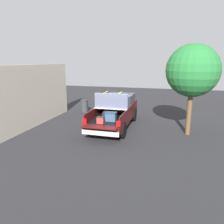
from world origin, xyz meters
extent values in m
plane|color=#262628|center=(0.00, 0.00, 0.00)|extent=(40.00, 40.00, 0.00)
cube|color=#470F0F|center=(0.00, 0.00, 0.63)|extent=(5.50, 1.92, 0.43)
cube|color=black|center=(-1.20, 0.00, 0.87)|extent=(2.80, 1.80, 0.04)
cube|color=#470F0F|center=(-1.20, 0.93, 1.10)|extent=(2.80, 0.06, 0.50)
cube|color=#470F0F|center=(-1.20, -0.93, 1.10)|extent=(2.80, 0.06, 0.50)
cube|color=#470F0F|center=(0.17, 0.00, 1.10)|extent=(0.06, 1.80, 0.50)
cube|color=#470F0F|center=(-2.88, 0.00, 0.87)|extent=(0.55, 1.80, 0.04)
cube|color=#B2B2B7|center=(-0.43, 0.00, 1.37)|extent=(1.25, 1.92, 0.04)
cube|color=#470F0F|center=(1.35, 0.00, 1.10)|extent=(2.30, 1.92, 0.50)
cube|color=#2D3842|center=(1.25, 0.00, 1.61)|extent=(1.94, 1.76, 0.51)
cube|color=#470F0F|center=(2.70, 0.00, 1.04)|extent=(0.40, 1.82, 0.38)
cube|color=#B2B2B7|center=(-2.72, 0.00, 0.54)|extent=(0.24, 1.92, 0.24)
cube|color=red|center=(-2.62, 0.88, 1.03)|extent=(0.06, 0.20, 0.28)
cube|color=red|center=(-2.62, -0.88, 1.03)|extent=(0.06, 0.20, 0.28)
cylinder|color=black|center=(1.75, 0.88, 0.44)|extent=(0.87, 0.30, 0.87)
cylinder|color=black|center=(1.75, -0.88, 0.44)|extent=(0.87, 0.30, 0.87)
cylinder|color=black|center=(-1.75, 0.88, 0.44)|extent=(0.87, 0.30, 0.87)
cylinder|color=black|center=(-1.75, -0.88, 0.44)|extent=(0.87, 0.30, 0.87)
cube|color=#335170|center=(-1.72, -0.25, 1.10)|extent=(0.40, 0.55, 0.42)
cube|color=#23394E|center=(-1.72, -0.25, 1.34)|extent=(0.44, 0.59, 0.05)
ellipsoid|color=black|center=(-1.67, 0.10, 1.14)|extent=(0.20, 0.38, 0.51)
ellipsoid|color=black|center=(-1.78, 0.10, 1.07)|extent=(0.09, 0.26, 0.22)
cube|color=red|center=(-2.30, 0.14, 1.04)|extent=(0.26, 0.34, 0.30)
cube|color=#262628|center=(-2.30, 0.14, 1.21)|extent=(0.28, 0.36, 0.04)
cube|color=#4C5166|center=(-0.43, 0.00, 1.60)|extent=(0.84, 1.94, 0.42)
cube|color=#4C5166|center=(-0.77, 0.00, 2.01)|extent=(0.16, 1.94, 0.40)
cube|color=#4C5166|center=(-0.38, 0.87, 1.92)|extent=(0.60, 0.20, 0.22)
cube|color=#4C5166|center=(-0.38, -0.87, 1.92)|extent=(0.60, 0.20, 0.22)
cube|color=yellow|center=(-0.43, 0.44, 2.22)|extent=(0.94, 0.03, 0.02)
cube|color=yellow|center=(-0.43, -0.44, 2.22)|extent=(0.94, 0.03, 0.02)
cube|color=beige|center=(-0.94, 4.98, 1.90)|extent=(8.08, 0.36, 3.79)
cylinder|color=brown|center=(-0.18, -4.27, 1.34)|extent=(0.26, 0.26, 2.68)
sphere|color=#216A2F|center=(-0.18, -4.27, 3.51)|extent=(2.78, 2.78, 2.78)
cylinder|color=#2D2D33|center=(3.26, 3.35, 0.45)|extent=(0.56, 0.56, 0.90)
cylinder|color=#2D2D33|center=(3.26, 3.35, 0.94)|extent=(0.60, 0.60, 0.08)
camera|label=1|loc=(-12.37, -3.25, 4.03)|focal=34.53mm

